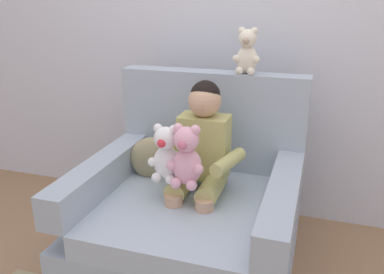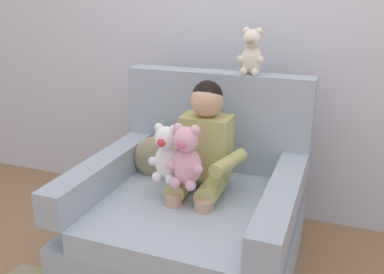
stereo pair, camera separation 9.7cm
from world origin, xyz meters
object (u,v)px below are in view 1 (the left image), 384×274
object	(u,v)px
armchair	(192,216)
plush_cream_on_backrest	(247,52)
seated_child	(201,153)
plush_white	(166,155)
plush_pink	(187,158)
throw_pillow	(153,159)

from	to	relation	value
armchair	plush_cream_on_backrest	xyz separation A→B (m)	(0.19, 0.39, 0.83)
seated_child	plush_white	distance (m)	0.20
plush_pink	throw_pillow	distance (m)	0.44
plush_cream_on_backrest	plush_white	bearing A→B (deg)	-121.07
plush_white	plush_cream_on_backrest	bearing A→B (deg)	58.33
throw_pillow	seated_child	bearing A→B (deg)	-17.86
seated_child	throw_pillow	size ratio (longest dim) A/B	3.17
armchair	plush_cream_on_backrest	bearing A→B (deg)	63.95
throw_pillow	plush_cream_on_backrest	bearing A→B (deg)	27.10
armchair	plush_cream_on_backrest	distance (m)	0.94
seated_child	plush_cream_on_backrest	bearing A→B (deg)	70.80
plush_white	throw_pillow	xyz separation A→B (m)	(-0.18, 0.25, -0.14)
armchair	plush_white	distance (m)	0.41
plush_white	throw_pillow	size ratio (longest dim) A/B	1.12
seated_child	armchair	bearing A→B (deg)	-121.02
plush_white	plush_pink	distance (m)	0.12
armchair	throw_pillow	world-z (taller)	armchair
seated_child	plush_pink	xyz separation A→B (m)	(-0.02, -0.17, 0.04)
seated_child	plush_cream_on_backrest	distance (m)	0.61
seated_child	plush_cream_on_backrest	size ratio (longest dim) A/B	3.27
plush_white	plush_pink	bearing A→B (deg)	-14.52
seated_child	throw_pillow	xyz separation A→B (m)	(-0.32, 0.10, -0.11)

